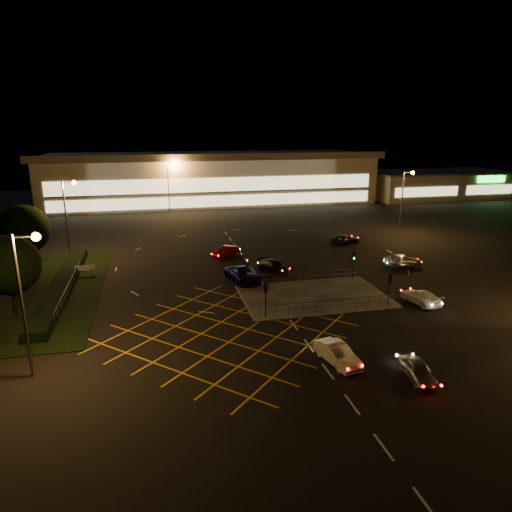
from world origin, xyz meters
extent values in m
plane|color=black|center=(0.00, 0.00, 0.00)|extent=(180.00, 180.00, 0.00)
cube|color=#4C4944|center=(2.00, -2.00, 0.06)|extent=(14.00, 9.00, 0.12)
cube|color=black|center=(-28.00, 6.00, 0.04)|extent=(18.00, 30.00, 0.08)
cube|color=black|center=(-23.00, 6.00, 0.50)|extent=(2.00, 26.00, 1.00)
cube|color=beige|center=(0.00, 62.00, 5.00)|extent=(70.00, 25.00, 10.00)
cube|color=slate|center=(0.00, 62.00, 10.20)|extent=(72.00, 26.50, 0.60)
cube|color=#FFEAA5|center=(0.00, 49.45, 5.00)|extent=(66.00, 0.20, 3.00)
cube|color=#FFEAA5|center=(0.00, 49.45, 1.80)|extent=(66.00, 0.20, 2.20)
cube|color=beige|center=(46.00, 54.00, 3.00)|extent=(18.00, 14.00, 6.00)
cube|color=slate|center=(46.00, 54.00, 6.15)|extent=(18.80, 14.80, 0.40)
cube|color=#FFEAA5|center=(46.00, 46.95, 2.60)|extent=(15.30, 0.20, 2.00)
cube|color=beige|center=(62.00, 54.00, 3.00)|extent=(14.00, 14.00, 6.00)
cube|color=slate|center=(62.00, 54.00, 6.15)|extent=(14.80, 14.80, 0.40)
cube|color=#FFEAA5|center=(62.00, 46.95, 2.60)|extent=(11.90, 0.20, 2.00)
cube|color=#19E533|center=(62.00, 46.85, 5.00)|extent=(7.00, 0.30, 1.40)
cylinder|color=slate|center=(-22.00, -12.00, 5.00)|extent=(0.20, 0.20, 10.00)
cylinder|color=slate|center=(-21.30, -12.00, 9.80)|extent=(1.40, 0.12, 0.12)
sphere|color=orange|center=(-20.60, -12.00, 9.75)|extent=(0.56, 0.56, 0.56)
cylinder|color=slate|center=(-24.00, 18.00, 5.00)|extent=(0.20, 0.20, 10.00)
cylinder|color=slate|center=(-23.30, 18.00, 9.80)|extent=(1.40, 0.12, 0.12)
sphere|color=orange|center=(-22.60, 18.00, 9.75)|extent=(0.56, 0.56, 0.56)
cylinder|color=slate|center=(24.00, 20.00, 5.00)|extent=(0.20, 0.20, 10.00)
cylinder|color=slate|center=(24.70, 20.00, 9.80)|extent=(1.40, 0.12, 0.12)
sphere|color=orange|center=(25.40, 20.00, 9.75)|extent=(0.56, 0.56, 0.56)
cylinder|color=slate|center=(-10.00, 48.00, 5.00)|extent=(0.20, 0.20, 10.00)
cylinder|color=slate|center=(-9.30, 48.00, 9.80)|extent=(1.40, 0.12, 0.12)
sphere|color=orange|center=(-8.60, 48.00, 9.75)|extent=(0.56, 0.56, 0.56)
cylinder|color=slate|center=(30.00, 50.00, 5.00)|extent=(0.20, 0.20, 10.00)
cylinder|color=slate|center=(30.70, 50.00, 9.80)|extent=(1.40, 0.12, 0.12)
sphere|color=orange|center=(31.40, 50.00, 9.75)|extent=(0.56, 0.56, 0.56)
cylinder|color=black|center=(-4.00, -6.00, 1.62)|extent=(0.10, 0.10, 3.00)
cube|color=black|center=(-4.00, -6.00, 2.82)|extent=(0.28, 0.18, 0.90)
sphere|color=#19FF33|center=(-4.00, -5.87, 2.82)|extent=(0.16, 0.16, 0.16)
cylinder|color=black|center=(8.00, -6.00, 1.62)|extent=(0.10, 0.10, 3.00)
cube|color=black|center=(8.00, -6.00, 2.82)|extent=(0.28, 0.18, 0.90)
sphere|color=#19FF33|center=(8.00, -5.87, 2.82)|extent=(0.16, 0.16, 0.16)
cylinder|color=black|center=(-4.00, 2.00, 1.62)|extent=(0.10, 0.10, 3.00)
cube|color=black|center=(-4.00, 2.00, 2.82)|extent=(0.28, 0.18, 0.90)
sphere|color=#FF0C0C|center=(-4.00, 1.87, 2.82)|extent=(0.16, 0.16, 0.16)
cylinder|color=black|center=(8.00, 2.00, 1.62)|extent=(0.10, 0.10, 3.00)
cube|color=black|center=(8.00, 2.00, 2.82)|extent=(0.28, 0.18, 0.90)
sphere|color=#19FF33|center=(8.00, 1.87, 2.82)|extent=(0.16, 0.16, 0.16)
cylinder|color=black|center=(-28.00, 14.00, 1.44)|extent=(0.36, 0.36, 2.88)
sphere|color=black|center=(-28.00, 14.00, 4.96)|extent=(5.76, 5.76, 5.76)
cylinder|color=black|center=(-26.00, 0.00, 1.35)|extent=(0.36, 0.36, 2.70)
sphere|color=black|center=(-26.00, 0.00, 4.65)|extent=(5.40, 5.40, 5.40)
imported|color=silver|center=(3.57, -18.19, 0.64)|extent=(1.95, 3.90, 1.28)
imported|color=white|center=(-0.90, -14.99, 0.71)|extent=(2.35, 4.52, 1.42)
imported|color=#0E0C4C|center=(-4.02, 4.14, 0.78)|extent=(3.73, 6.01, 1.55)
imported|color=black|center=(0.25, 7.04, 0.64)|extent=(3.69, 4.77, 1.29)
imported|color=#B3B6BB|center=(16.15, 5.43, 0.77)|extent=(4.76, 2.56, 1.54)
imported|color=maroon|center=(-4.21, 14.55, 0.67)|extent=(4.06, 3.64, 1.34)
imported|color=black|center=(13.95, 17.48, 0.64)|extent=(5.04, 3.91, 1.27)
imported|color=white|center=(11.50, -5.94, 0.65)|extent=(2.60, 4.73, 1.30)
camera|label=1|loc=(-13.26, -42.58, 16.51)|focal=32.00mm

